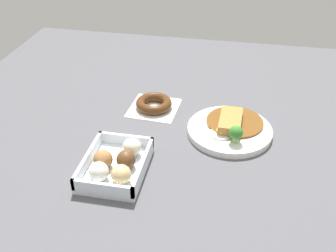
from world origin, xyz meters
name	(u,v)px	position (x,y,z in m)	size (l,w,h in m)	color
ground_plane	(195,159)	(0.00, 0.00, 0.00)	(1.60, 1.60, 0.00)	#4C4C51
curry_plate	(230,129)	(0.13, -0.08, 0.02)	(0.23, 0.23, 0.07)	white
donut_box	(116,164)	(-0.09, 0.18, 0.02)	(0.20, 0.15, 0.06)	silver
chocolate_ring_donut	(154,104)	(0.22, 0.16, 0.01)	(0.15, 0.15, 0.03)	white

